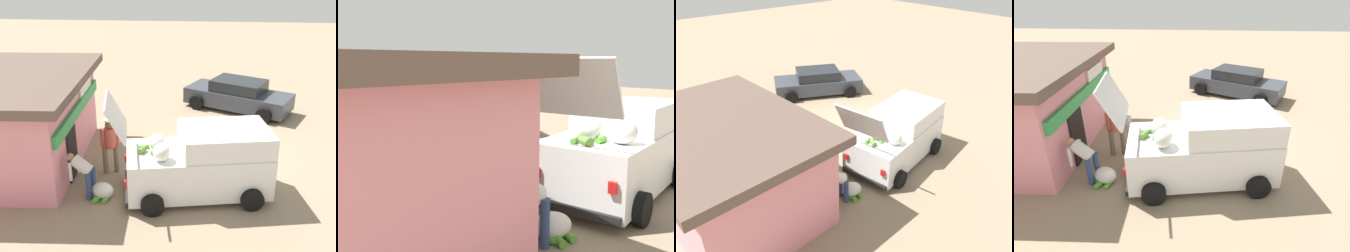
% 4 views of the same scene
% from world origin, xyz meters
% --- Properties ---
extents(ground_plane, '(60.00, 60.00, 0.00)m').
position_xyz_m(ground_plane, '(0.00, 0.00, 0.00)').
color(ground_plane, gray).
extents(storefront_bar, '(6.30, 4.62, 2.92)m').
position_xyz_m(storefront_bar, '(-1.26, 6.28, 1.50)').
color(storefront_bar, pink).
rests_on(storefront_bar, ground_plane).
extents(delivery_van, '(2.76, 4.64, 2.90)m').
position_xyz_m(delivery_van, '(-2.75, 0.50, 0.97)').
color(delivery_van, white).
rests_on(delivery_van, ground_plane).
extents(parked_sedan, '(3.63, 4.80, 1.33)m').
position_xyz_m(parked_sedan, '(4.19, -1.07, 0.63)').
color(parked_sedan, '#383D47').
rests_on(parked_sedan, ground_plane).
extents(vendor_standing, '(0.42, 0.55, 1.76)m').
position_xyz_m(vendor_standing, '(-1.80, 3.30, 1.02)').
color(vendor_standing, '#726047').
rests_on(vendor_standing, ground_plane).
extents(customer_bending, '(0.60, 0.77, 1.27)m').
position_xyz_m(customer_bending, '(-3.17, 3.77, 0.79)').
color(customer_bending, navy).
rests_on(customer_bending, ground_plane).
extents(unloaded_banana_pile, '(0.77, 0.80, 0.43)m').
position_xyz_m(unloaded_banana_pile, '(-3.24, 3.25, 0.20)').
color(unloaded_banana_pile, silver).
rests_on(unloaded_banana_pile, ground_plane).
extents(paint_bucket, '(0.33, 0.33, 0.31)m').
position_xyz_m(paint_bucket, '(0.42, 3.60, 0.15)').
color(paint_bucket, silver).
rests_on(paint_bucket, ground_plane).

